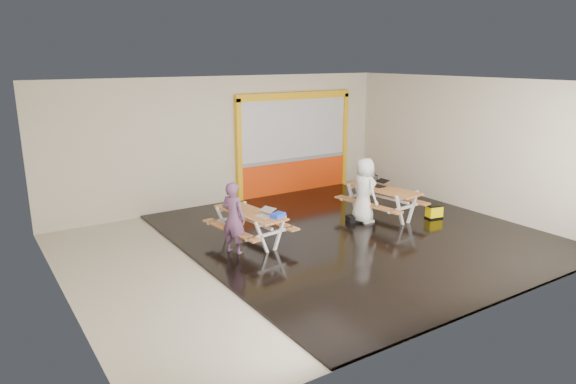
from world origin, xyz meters
TOP-DOWN VIEW (x-y plane):
  - room at (0.00, 0.00)m, footprint 10.02×8.02m
  - deck at (1.25, 0.00)m, footprint 7.50×7.98m
  - kiosk at (2.20, 3.93)m, footprint 3.88×0.16m
  - picnic_table_left at (-1.08, 0.74)m, footprint 1.50×2.02m
  - picnic_table_right at (2.61, 0.58)m, footprint 1.62×2.17m
  - person_left at (-1.64, 0.43)m, footprint 0.58×0.66m
  - person_right at (1.97, 0.52)m, footprint 0.55×0.81m
  - laptop_left at (-0.97, 0.30)m, footprint 0.44×0.42m
  - laptop_right at (2.70, 0.76)m, footprint 0.38×0.33m
  - blue_pouch at (-0.78, 0.09)m, footprint 0.35×0.30m
  - toolbox at (2.72, 1.18)m, footprint 0.40×0.22m
  - backpack at (3.04, 1.46)m, footprint 0.33×0.24m
  - dark_case at (1.80, 0.64)m, footprint 0.44×0.37m
  - fluke_bag at (3.65, -0.24)m, footprint 0.43×0.32m

SIDE VIEW (x-z plane):
  - deck at x=1.25m, z-range 0.00..0.05m
  - dark_case at x=1.80m, z-range 0.05..0.19m
  - fluke_bag at x=3.65m, z-range 0.04..0.39m
  - picnic_table_left at x=-1.08m, z-range 0.20..0.95m
  - picnic_table_right at x=2.61m, z-range 0.21..1.01m
  - backpack at x=3.04m, z-range 0.47..0.98m
  - person_left at x=-1.64m, z-range 0.02..1.55m
  - blue_pouch at x=-0.78m, z-range 0.75..0.84m
  - laptop_left at x=-0.97m, z-range 0.72..0.88m
  - person_right at x=1.97m, z-range 0.03..1.64m
  - laptop_right at x=2.70m, z-range 0.77..0.93m
  - toolbox at x=2.72m, z-range 0.78..1.00m
  - kiosk at x=2.20m, z-range -0.06..2.94m
  - room at x=0.00m, z-range -0.01..3.51m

